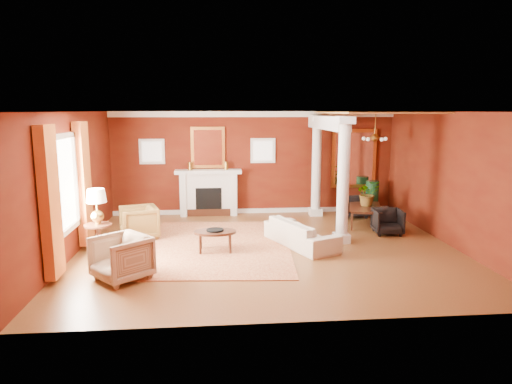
{
  "coord_description": "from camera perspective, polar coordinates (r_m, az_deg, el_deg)",
  "views": [
    {
      "loc": [
        -1.09,
        -9.39,
        2.93
      ],
      "look_at": [
        -0.21,
        0.47,
        1.15
      ],
      "focal_mm": 32.0,
      "sensor_mm": 36.0,
      "label": 1
    }
  ],
  "objects": [
    {
      "name": "fireplace",
      "position": [
        12.91,
        -5.94,
        -0.05
      ],
      "size": [
        1.85,
        0.42,
        1.29
      ],
      "color": "silver",
      "rests_on": "ground"
    },
    {
      "name": "coffee_book",
      "position": [
        9.58,
        -5.52,
        -4.16
      ],
      "size": [
        0.16,
        0.06,
        0.23
      ],
      "primitive_type": "imported",
      "rotation": [
        0.0,
        0.0,
        0.29
      ],
      "color": "black",
      "rests_on": "coffee_table"
    },
    {
      "name": "crown_trim",
      "position": [
        12.9,
        -0.24,
        9.71
      ],
      "size": [
        8.0,
        0.08,
        0.16
      ],
      "primitive_type": "cube",
      "color": "silver",
      "rests_on": "room_shell"
    },
    {
      "name": "column_front",
      "position": [
        10.19,
        10.86,
        1.54
      ],
      "size": [
        0.36,
        0.36,
        2.8
      ],
      "color": "silver",
      "rests_on": "ground"
    },
    {
      "name": "dining_table",
      "position": [
        12.07,
        13.57,
        -2.23
      ],
      "size": [
        0.87,
        1.48,
        0.78
      ],
      "primitive_type": "imported",
      "rotation": [
        0.0,
        0.0,
        1.28
      ],
      "color": "black",
      "rests_on": "ground"
    },
    {
      "name": "potted_plant",
      "position": [
        12.04,
        13.83,
        0.86
      ],
      "size": [
        0.64,
        0.7,
        0.51
      ],
      "primitive_type": "imported",
      "rotation": [
        0.0,
        0.0,
        0.08
      ],
      "color": "#26591E",
      "rests_on": "dining_table"
    },
    {
      "name": "header_beam",
      "position": [
        11.63,
        8.89,
        8.55
      ],
      "size": [
        0.3,
        3.2,
        0.32
      ],
      "primitive_type": "cube",
      "color": "silver",
      "rests_on": "column_front"
    },
    {
      "name": "armchair_stripe",
      "position": [
        8.34,
        -16.49,
        -7.66
      ],
      "size": [
        1.15,
        1.15,
        0.87
      ],
      "primitive_type": "imported",
      "rotation": [
        0.0,
        0.0,
        -0.84
      ],
      "color": "tan",
      "rests_on": "ground"
    },
    {
      "name": "room_shell",
      "position": [
        9.5,
        1.54,
        4.68
      ],
      "size": [
        8.04,
        7.04,
        2.92
      ],
      "color": "#5E1F0D",
      "rests_on": "ground"
    },
    {
      "name": "chandelier",
      "position": [
        11.9,
        14.62,
        6.58
      ],
      "size": [
        0.6,
        0.62,
        0.75
      ],
      "color": "#AE8736",
      "rests_on": "room_shell"
    },
    {
      "name": "flank_window_left",
      "position": [
        13.02,
        -12.88,
        4.96
      ],
      "size": [
        0.7,
        0.07,
        0.7
      ],
      "color": "silver",
      "rests_on": "room_shell"
    },
    {
      "name": "rug",
      "position": [
        10.09,
        -4.9,
        -6.68
      ],
      "size": [
        3.46,
        4.43,
        0.02
      ],
      "primitive_type": "cube",
      "rotation": [
        0.0,
        0.0,
        -0.07
      ],
      "color": "maroon",
      "rests_on": "ground"
    },
    {
      "name": "sofa",
      "position": [
        10.03,
        5.65,
        -4.59
      ],
      "size": [
        1.3,
        2.0,
        0.76
      ],
      "primitive_type": "imported",
      "rotation": [
        0.0,
        0.0,
        1.99
      ],
      "color": "beige",
      "rests_on": "ground"
    },
    {
      "name": "dining_chair_near",
      "position": [
        11.36,
        16.14,
        -3.42
      ],
      "size": [
        0.69,
        0.66,
        0.67
      ],
      "primitive_type": "imported",
      "rotation": [
        0.0,
        0.0,
        -0.08
      ],
      "color": "black",
      "rests_on": "ground"
    },
    {
      "name": "green_urn",
      "position": [
        13.37,
        14.26,
        -1.11
      ],
      "size": [
        0.41,
        0.41,
        0.98
      ],
      "color": "#133B1D",
      "rests_on": "ground"
    },
    {
      "name": "side_table",
      "position": [
        9.78,
        -19.24,
        -2.31
      ],
      "size": [
        0.55,
        0.55,
        1.37
      ],
      "rotation": [
        0.0,
        0.0,
        -0.26
      ],
      "color": "black",
      "rests_on": "ground"
    },
    {
      "name": "amber_ceiling",
      "position": [
        11.82,
        14.6,
        9.58
      ],
      "size": [
        2.3,
        3.4,
        0.04
      ],
      "primitive_type": "cube",
      "color": "#CD863C",
      "rests_on": "room_shell"
    },
    {
      "name": "dining_chair_far",
      "position": [
        12.98,
        12.14,
        -1.46
      ],
      "size": [
        0.71,
        0.67,
        0.72
      ],
      "primitive_type": "imported",
      "rotation": [
        0.0,
        0.0,
        3.16
      ],
      "color": "black",
      "rests_on": "ground"
    },
    {
      "name": "armchair_leopard",
      "position": [
        10.86,
        -14.44,
        -3.52
      ],
      "size": [
        0.96,
        0.99,
        0.83
      ],
      "primitive_type": "imported",
      "rotation": [
        0.0,
        0.0,
        -1.27
      ],
      "color": "black",
      "rests_on": "ground"
    },
    {
      "name": "dining_mirror",
      "position": [
        13.52,
        12.14,
        4.11
      ],
      "size": [
        1.3,
        0.07,
        1.7
      ],
      "color": "gold",
      "rests_on": "room_shell"
    },
    {
      "name": "ground",
      "position": [
        9.9,
        1.48,
        -7.03
      ],
      "size": [
        8.0,
        8.0,
        0.0
      ],
      "primitive_type": "plane",
      "color": "brown",
      "rests_on": "ground"
    },
    {
      "name": "overmantel_mirror",
      "position": [
        12.89,
        -6.03,
        5.55
      ],
      "size": [
        0.95,
        0.07,
        1.15
      ],
      "color": "gold",
      "rests_on": "fireplace"
    },
    {
      "name": "flank_window_right",
      "position": [
        12.97,
        0.87,
        5.2
      ],
      "size": [
        0.7,
        0.07,
        0.7
      ],
      "color": "silver",
      "rests_on": "room_shell"
    },
    {
      "name": "base_trim",
      "position": [
        13.21,
        -0.23,
        -2.35
      ],
      "size": [
        8.0,
        0.08,
        0.12
      ],
      "primitive_type": "cube",
      "color": "silver",
      "rests_on": "ground"
    },
    {
      "name": "left_window",
      "position": [
        9.35,
        -22.47,
        0.15
      ],
      "size": [
        0.21,
        2.55,
        2.6
      ],
      "color": "white",
      "rests_on": "room_shell"
    },
    {
      "name": "column_back",
      "position": [
        12.79,
        7.57,
        3.36
      ],
      "size": [
        0.36,
        0.36,
        2.8
      ],
      "color": "silver",
      "rests_on": "ground"
    },
    {
      "name": "coffee_table",
      "position": [
        9.59,
        -5.14,
        -5.12
      ],
      "size": [
        0.88,
        0.88,
        0.45
      ],
      "rotation": [
        0.0,
        0.0,
        -0.03
      ],
      "color": "black",
      "rests_on": "ground"
    }
  ]
}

